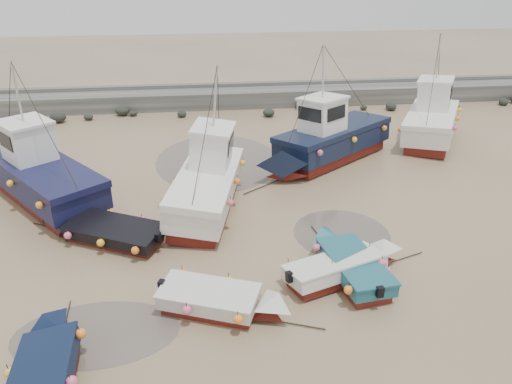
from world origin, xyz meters
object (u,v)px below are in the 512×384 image
at_px(cabin_boat_0, 37,172).
at_px(person, 48,225).
at_px(cabin_boat_1, 206,178).
at_px(cabin_boat_3, 434,117).
at_px(dinghy_1, 48,368).
at_px(dinghy_3, 345,266).
at_px(dinghy_5, 220,298).
at_px(cabin_boat_2, 327,139).
at_px(dinghy_2, 349,261).
at_px(dinghy_4, 108,229).

relative_size(cabin_boat_0, person, 5.23).
relative_size(cabin_boat_1, cabin_boat_3, 1.13).
height_order(cabin_boat_0, cabin_boat_1, same).
distance_m(cabin_boat_0, cabin_boat_1, 7.80).
relative_size(dinghy_1, cabin_boat_3, 0.65).
distance_m(dinghy_3, person, 12.43).
relative_size(dinghy_3, cabin_boat_3, 0.65).
distance_m(dinghy_3, dinghy_5, 4.58).
bearing_deg(cabin_boat_1, dinghy_1, -101.58).
height_order(cabin_boat_2, cabin_boat_3, same).
height_order(dinghy_1, cabin_boat_1, cabin_boat_1).
bearing_deg(dinghy_1, cabin_boat_3, 39.60).
height_order(dinghy_3, cabin_boat_1, cabin_boat_1).
bearing_deg(dinghy_5, dinghy_1, -40.95).
height_order(dinghy_2, person, dinghy_2).
xyz_separation_m(dinghy_1, cabin_boat_3, (18.35, 17.30, 0.81)).
xyz_separation_m(dinghy_4, dinghy_5, (4.15, -4.93, 0.02)).
xyz_separation_m(dinghy_5, person, (-6.87, 6.52, -0.56)).
distance_m(dinghy_1, dinghy_2, 10.04).
bearing_deg(dinghy_4, dinghy_5, -112.46).
bearing_deg(dinghy_1, person, 100.54).
bearing_deg(cabin_boat_1, dinghy_2, -39.17).
distance_m(cabin_boat_3, person, 22.30).
bearing_deg(person, dinghy_2, 139.53).
relative_size(dinghy_2, cabin_boat_2, 0.62).
distance_m(cabin_boat_0, cabin_boat_3, 22.27).
distance_m(dinghy_3, dinghy_4, 9.28).
xyz_separation_m(dinghy_3, person, (-11.27, 5.21, -0.55)).
bearing_deg(dinghy_4, person, 87.38).
xyz_separation_m(cabin_boat_1, person, (-6.70, -1.08, -1.35)).
bearing_deg(dinghy_1, cabin_boat_2, 48.78).
bearing_deg(cabin_boat_2, dinghy_5, 115.27).
bearing_deg(cabin_boat_2, person, 75.80).
bearing_deg(cabin_boat_2, dinghy_2, 133.65).
xyz_separation_m(dinghy_4, cabin_boat_2, (10.56, 7.05, 0.79)).
xyz_separation_m(dinghy_3, dinghy_5, (-4.39, -1.30, 0.01)).
bearing_deg(person, dinghy_3, 137.99).
distance_m(dinghy_3, cabin_boat_1, 7.82).
height_order(dinghy_2, dinghy_4, same).
bearing_deg(dinghy_2, dinghy_4, 149.69).
height_order(dinghy_4, person, dinghy_4).
relative_size(cabin_boat_3, person, 4.97).
relative_size(dinghy_1, person, 3.24).
relative_size(dinghy_4, person, 3.30).
bearing_deg(dinghy_5, cabin_boat_0, -118.19).
relative_size(cabin_boat_1, person, 5.64).
bearing_deg(cabin_boat_2, dinghy_3, 132.71).
bearing_deg(cabin_boat_3, cabin_boat_1, -121.78).
height_order(cabin_boat_1, cabin_boat_2, same).
bearing_deg(person, dinghy_5, 119.36).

